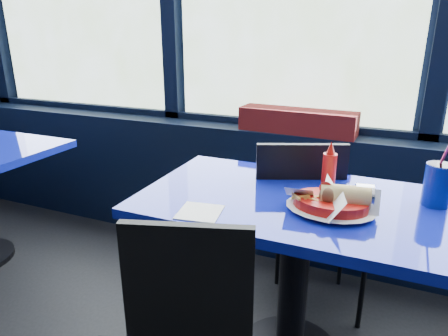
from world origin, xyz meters
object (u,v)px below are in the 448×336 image
Objects in this scene: planter_box at (297,121)px; ketchup_bottle at (329,170)px; food_basket at (333,202)px; near_table at (296,241)px; soda_cup at (438,184)px; chair_near_back at (312,218)px.

planter_box is 3.25× the size of ketchup_bottle.
planter_box is at bearing 126.24° from food_basket.
planter_box is at bearing 103.95° from near_table.
soda_cup reaches higher than near_table.
soda_cup is at bearing 136.03° from chair_near_back.
planter_box is 2.07× the size of food_basket.
food_basket is (0.13, -0.39, 0.27)m from chair_near_back.
ketchup_bottle is (-0.05, 0.19, 0.05)m from food_basket.
chair_near_back is at bearing 123.83° from food_basket.
planter_box is 2.03× the size of soda_cup.
ketchup_bottle is at bearing 54.59° from near_table.
planter_box is at bearing 112.38° from ketchup_bottle.
ketchup_bottle is (0.09, 0.12, 0.27)m from near_table.
food_basket is 1.58× the size of ketchup_bottle.
planter_box is at bearing 134.36° from soda_cup.
ketchup_bottle is 0.62× the size of soda_cup.
ketchup_bottle reaches higher than food_basket.
planter_box is (-0.21, 0.84, 0.30)m from near_table.
chair_near_back is 0.49m from food_basket.
food_basket is at bearing -66.21° from planter_box.
near_table is 3.67× the size of soda_cup.
soda_cup is (0.68, -0.69, -0.04)m from planter_box.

